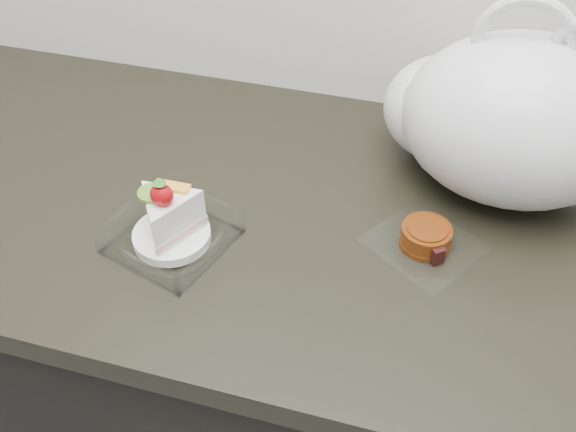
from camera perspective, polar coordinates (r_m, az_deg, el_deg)
The scene contains 4 objects.
counter at distance 1.28m, azimuth 1.87°, elevation -14.51°, with size 2.04×0.64×0.90m.
cake_tray at distance 0.88m, azimuth -10.44°, elevation -0.86°, with size 0.18×0.18×0.11m.
mooncake_wrap at distance 0.89m, azimuth 12.16°, elevation -1.94°, with size 0.19×0.18×0.03m.
plastic_bag at distance 0.96m, azimuth 18.67°, elevation 8.31°, with size 0.40×0.32×0.30m.
Camera 1 is at (0.15, 1.01, 1.53)m, focal length 40.00 mm.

